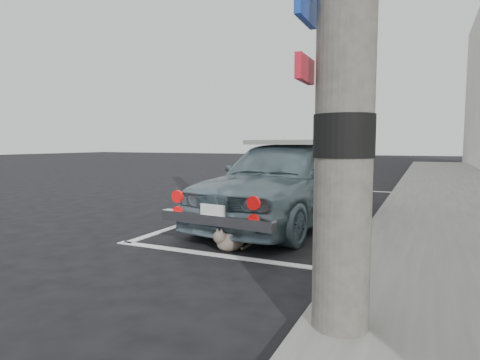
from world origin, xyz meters
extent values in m
plane|color=black|center=(0.00, 0.00, 0.00)|extent=(80.00, 80.00, 0.00)
cube|color=slate|center=(3.20, 2.00, 0.07)|extent=(2.80, 40.00, 0.15)
cube|color=silver|center=(0.50, -0.50, 0.00)|extent=(3.00, 0.12, 0.01)
cube|color=silver|center=(0.50, 6.50, 0.00)|extent=(3.00, 0.12, 0.01)
cube|color=silver|center=(-0.90, 3.00, 0.00)|extent=(0.12, 7.00, 0.01)
cylinder|color=black|center=(2.05, -2.00, 1.30)|extent=(0.36, 0.36, 0.25)
cube|color=red|center=(1.81, -2.00, 1.70)|extent=(0.04, 0.30, 0.15)
cube|color=white|center=(1.80, -2.00, 1.70)|extent=(0.02, 0.16, 0.08)
imported|color=slate|center=(0.52, 1.52, 0.67)|extent=(2.00, 4.10, 1.35)
cube|color=silver|center=(0.56, 1.91, 1.28)|extent=(1.27, 1.61, 0.07)
cube|color=silver|center=(0.32, -0.40, 0.38)|extent=(1.52, 0.28, 0.12)
cube|color=white|center=(0.31, -0.44, 0.48)|extent=(0.33, 0.05, 0.17)
cylinder|color=red|center=(-0.21, -0.37, 0.62)|extent=(0.15, 0.06, 0.15)
cylinder|color=red|center=(0.83, -0.48, 0.62)|extent=(0.15, 0.06, 0.15)
cylinder|color=red|center=(-0.21, -0.37, 0.44)|extent=(0.12, 0.05, 0.12)
cylinder|color=red|center=(0.83, -0.48, 0.44)|extent=(0.12, 0.05, 0.12)
ellipsoid|color=brown|center=(0.46, -0.27, 0.12)|extent=(0.38, 0.45, 0.23)
sphere|color=brown|center=(0.39, -0.43, 0.20)|extent=(0.15, 0.15, 0.15)
cone|color=brown|center=(0.35, -0.41, 0.28)|extent=(0.05, 0.05, 0.06)
cone|color=brown|center=(0.42, -0.44, 0.28)|extent=(0.05, 0.05, 0.06)
cylinder|color=brown|center=(0.59, -0.12, 0.05)|extent=(0.04, 0.25, 0.03)
camera|label=1|loc=(2.49, -4.39, 1.26)|focal=30.00mm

